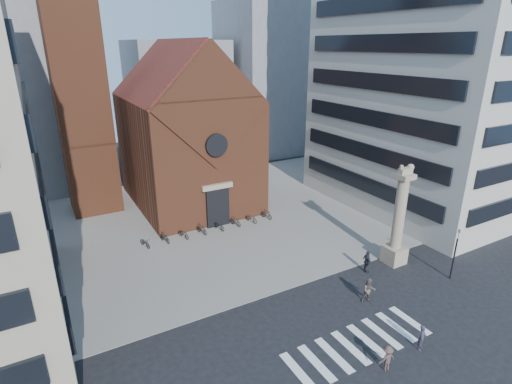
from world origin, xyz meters
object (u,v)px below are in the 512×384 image
Objects in this scene: pedestrian_1 at (369,290)px; scooter_0 at (145,242)px; pedestrian_0 at (422,337)px; lion_column at (398,225)px; traffic_light at (455,253)px; pedestrian_2 at (367,262)px.

scooter_0 is at bearing 152.78° from pedestrian_1.
lion_column is at bearing 26.78° from pedestrian_0.
pedestrian_1 is at bearing 173.31° from traffic_light.
pedestrian_1 is 1.16× the size of scooter_0.
pedestrian_2 is at bearing 142.15° from traffic_light.
pedestrian_2 is 1.16× the size of scooter_0.
pedestrian_1 is at bearing -152.42° from lion_column.
scooter_0 is (-19.69, 16.99, -1.80)m from traffic_light.
lion_column reaches higher than pedestrian_1.
pedestrian_1 reaches higher than scooter_0.
traffic_light is 2.25× the size of pedestrian_2.
lion_column is 4.54× the size of pedestrian_2.
lion_column is 3.99m from pedestrian_2.
lion_column is 2.02× the size of traffic_light.
pedestrian_1 is at bearing -68.67° from scooter_0.
pedestrian_2 is at bearing -56.75° from scooter_0.
traffic_light is 2.56× the size of pedestrian_0.
traffic_light is 2.25× the size of pedestrian_1.
scooter_0 is (-17.70, 12.99, -2.97)m from lion_column.
pedestrian_0 is at bearing -128.50° from lion_column.
lion_column is 4.62m from traffic_light.
traffic_light is (1.99, -4.00, -1.17)m from lion_column.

